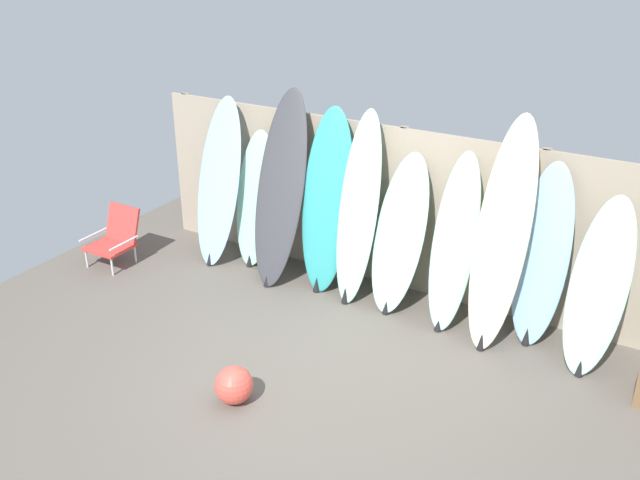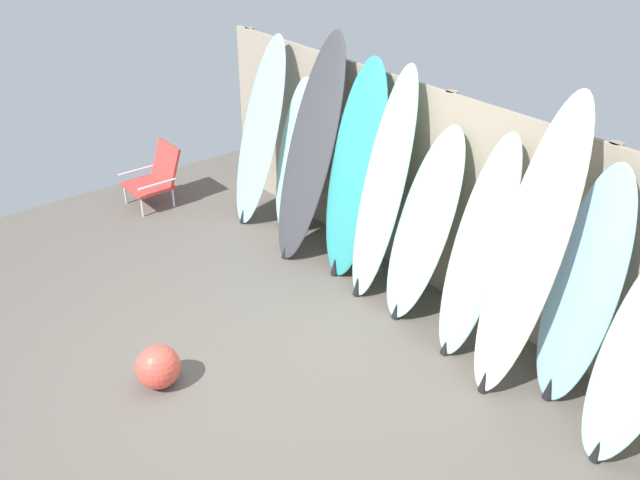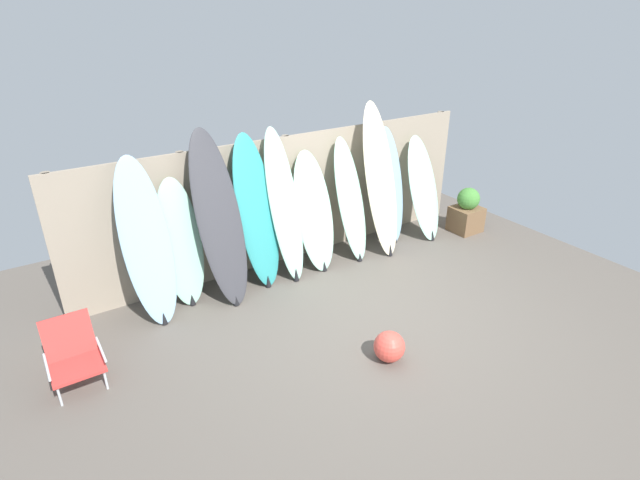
{
  "view_description": "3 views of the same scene",
  "coord_description": "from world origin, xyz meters",
  "px_view_note": "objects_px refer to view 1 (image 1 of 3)",
  "views": [
    {
      "loc": [
        2.81,
        -4.49,
        3.82
      ],
      "look_at": [
        -0.16,
        0.6,
        1.07
      ],
      "focal_mm": 40.0,
      "sensor_mm": 36.0,
      "label": 1
    },
    {
      "loc": [
        3.64,
        -2.25,
        3.52
      ],
      "look_at": [
        -0.25,
        0.89,
        0.74
      ],
      "focal_mm": 40.0,
      "sensor_mm": 36.0,
      "label": 2
    },
    {
      "loc": [
        -3.2,
        -3.71,
        3.42
      ],
      "look_at": [
        -0.37,
        0.63,
        0.92
      ],
      "focal_mm": 28.0,
      "sensor_mm": 36.0,
      "label": 3
    }
  ],
  "objects_px": {
    "surfboard_seafoam_5": "(400,235)",
    "beach_chair": "(116,236)",
    "surfboard_skyblue_0": "(219,183)",
    "surfboard_seafoam_1": "(255,201)",
    "surfboard_seafoam_4": "(358,209)",
    "surfboard_teal_3": "(327,202)",
    "beach_ball": "(234,385)",
    "surfboard_seafoam_9": "(599,288)",
    "surfboard_cream_7": "(502,236)",
    "surfboard_seafoam_6": "(454,243)",
    "surfboard_skyblue_8": "(542,258)",
    "surfboard_charcoal_2": "(280,190)"
  },
  "relations": [
    {
      "from": "surfboard_skyblue_8",
      "to": "surfboard_seafoam_9",
      "type": "relative_size",
      "value": 1.12
    },
    {
      "from": "surfboard_seafoam_6",
      "to": "beach_chair",
      "type": "relative_size",
      "value": 2.64
    },
    {
      "from": "surfboard_seafoam_4",
      "to": "beach_chair",
      "type": "xyz_separation_m",
      "value": [
        -2.81,
        -0.75,
        -0.66
      ]
    },
    {
      "from": "surfboard_seafoam_4",
      "to": "surfboard_seafoam_6",
      "type": "bearing_deg",
      "value": -0.82
    },
    {
      "from": "surfboard_teal_3",
      "to": "beach_chair",
      "type": "height_order",
      "value": "surfboard_teal_3"
    },
    {
      "from": "surfboard_skyblue_0",
      "to": "surfboard_cream_7",
      "type": "xyz_separation_m",
      "value": [
        3.34,
        -0.06,
        0.13
      ]
    },
    {
      "from": "surfboard_seafoam_1",
      "to": "surfboard_seafoam_9",
      "type": "height_order",
      "value": "surfboard_seafoam_1"
    },
    {
      "from": "surfboard_seafoam_4",
      "to": "surfboard_seafoam_9",
      "type": "relative_size",
      "value": 1.28
    },
    {
      "from": "surfboard_skyblue_0",
      "to": "surfboard_cream_7",
      "type": "distance_m",
      "value": 3.34
    },
    {
      "from": "surfboard_seafoam_5",
      "to": "surfboard_cream_7",
      "type": "distance_m",
      "value": 1.11
    },
    {
      "from": "surfboard_seafoam_6",
      "to": "beach_chair",
      "type": "xyz_separation_m",
      "value": [
        -3.87,
        -0.73,
        -0.53
      ]
    },
    {
      "from": "surfboard_charcoal_2",
      "to": "surfboard_cream_7",
      "type": "distance_m",
      "value": 2.47
    },
    {
      "from": "beach_chair",
      "to": "beach_ball",
      "type": "bearing_deg",
      "value": -28.78
    },
    {
      "from": "surfboard_teal_3",
      "to": "beach_chair",
      "type": "relative_size",
      "value": 3.02
    },
    {
      "from": "surfboard_skyblue_0",
      "to": "surfboard_seafoam_1",
      "type": "bearing_deg",
      "value": 16.04
    },
    {
      "from": "surfboard_charcoal_2",
      "to": "beach_ball",
      "type": "relative_size",
      "value": 6.37
    },
    {
      "from": "surfboard_seafoam_5",
      "to": "beach_chair",
      "type": "relative_size",
      "value": 2.47
    },
    {
      "from": "surfboard_seafoam_4",
      "to": "surfboard_cream_7",
      "type": "xyz_separation_m",
      "value": [
        1.54,
        -0.08,
        0.09
      ]
    },
    {
      "from": "surfboard_seafoam_5",
      "to": "surfboard_teal_3",
      "type": "bearing_deg",
      "value": 179.41
    },
    {
      "from": "surfboard_seafoam_1",
      "to": "surfboard_seafoam_6",
      "type": "bearing_deg",
      "value": -2.59
    },
    {
      "from": "surfboard_seafoam_1",
      "to": "surfboard_seafoam_5",
      "type": "height_order",
      "value": "surfboard_seafoam_5"
    },
    {
      "from": "surfboard_skyblue_0",
      "to": "surfboard_seafoam_4",
      "type": "bearing_deg",
      "value": 0.81
    },
    {
      "from": "surfboard_seafoam_9",
      "to": "beach_ball",
      "type": "relative_size",
      "value": 4.72
    },
    {
      "from": "surfboard_skyblue_8",
      "to": "beach_ball",
      "type": "xyz_separation_m",
      "value": [
        -1.9,
        -2.29,
        -0.69
      ]
    },
    {
      "from": "surfboard_teal_3",
      "to": "surfboard_cream_7",
      "type": "xyz_separation_m",
      "value": [
        1.93,
        -0.11,
        0.09
      ]
    },
    {
      "from": "surfboard_skyblue_0",
      "to": "surfboard_cream_7",
      "type": "relative_size",
      "value": 0.88
    },
    {
      "from": "surfboard_teal_3",
      "to": "surfboard_seafoam_9",
      "type": "xyz_separation_m",
      "value": [
        2.83,
        -0.09,
        -0.21
      ]
    },
    {
      "from": "surfboard_seafoam_5",
      "to": "beach_chair",
      "type": "bearing_deg",
      "value": -166.86
    },
    {
      "from": "beach_chair",
      "to": "beach_ball",
      "type": "distance_m",
      "value": 3.15
    },
    {
      "from": "surfboard_charcoal_2",
      "to": "surfboard_skyblue_8",
      "type": "xyz_separation_m",
      "value": [
        2.81,
        0.15,
        -0.18
      ]
    },
    {
      "from": "beach_chair",
      "to": "surfboard_seafoam_9",
      "type": "bearing_deg",
      "value": 6.19
    },
    {
      "from": "beach_ball",
      "to": "surfboard_skyblue_0",
      "type": "bearing_deg",
      "value": 129.29
    },
    {
      "from": "surfboard_skyblue_8",
      "to": "surfboard_teal_3",
      "type": "bearing_deg",
      "value": -178.33
    },
    {
      "from": "surfboard_skyblue_0",
      "to": "surfboard_cream_7",
      "type": "bearing_deg",
      "value": -1.0
    },
    {
      "from": "surfboard_seafoam_5",
      "to": "beach_ball",
      "type": "distance_m",
      "value": 2.36
    },
    {
      "from": "surfboard_seafoam_5",
      "to": "surfboard_skyblue_8",
      "type": "distance_m",
      "value": 1.42
    },
    {
      "from": "surfboard_skyblue_0",
      "to": "surfboard_seafoam_6",
      "type": "xyz_separation_m",
      "value": [
        2.86,
        0.01,
        -0.09
      ]
    },
    {
      "from": "surfboard_seafoam_9",
      "to": "beach_chair",
      "type": "xyz_separation_m",
      "value": [
        -5.24,
        -0.68,
        -0.44
      ]
    },
    {
      "from": "surfboard_cream_7",
      "to": "surfboard_skyblue_0",
      "type": "bearing_deg",
      "value": 179.0
    },
    {
      "from": "surfboard_teal_3",
      "to": "surfboard_seafoam_4",
      "type": "height_order",
      "value": "surfboard_seafoam_4"
    },
    {
      "from": "surfboard_teal_3",
      "to": "surfboard_skyblue_0",
      "type": "bearing_deg",
      "value": -177.89
    },
    {
      "from": "beach_ball",
      "to": "surfboard_cream_7",
      "type": "bearing_deg",
      "value": 53.66
    },
    {
      "from": "beach_ball",
      "to": "beach_chair",
      "type": "bearing_deg",
      "value": 152.45
    },
    {
      "from": "surfboard_seafoam_9",
      "to": "beach_ball",
      "type": "height_order",
      "value": "surfboard_seafoam_9"
    },
    {
      "from": "surfboard_skyblue_0",
      "to": "surfboard_skyblue_8",
      "type": "bearing_deg",
      "value": 1.84
    },
    {
      "from": "surfboard_skyblue_0",
      "to": "surfboard_charcoal_2",
      "type": "distance_m",
      "value": 0.88
    },
    {
      "from": "surfboard_cream_7",
      "to": "beach_ball",
      "type": "relative_size",
      "value": 6.57
    },
    {
      "from": "surfboard_skyblue_0",
      "to": "beach_chair",
      "type": "distance_m",
      "value": 1.38
    },
    {
      "from": "surfboard_teal_3",
      "to": "beach_chair",
      "type": "distance_m",
      "value": 2.62
    },
    {
      "from": "surfboard_cream_7",
      "to": "beach_chair",
      "type": "bearing_deg",
      "value": -171.32
    }
  ]
}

